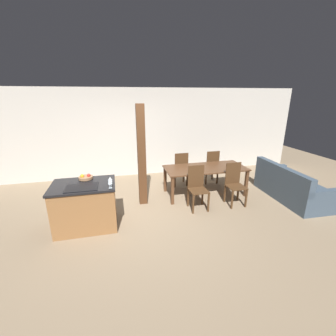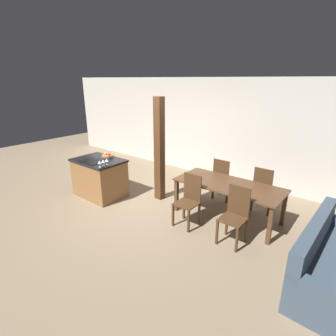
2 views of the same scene
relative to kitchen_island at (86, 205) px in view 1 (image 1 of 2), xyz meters
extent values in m
plane|color=#847056|center=(1.13, 0.20, -0.45)|extent=(16.00, 16.00, 0.00)
cube|color=beige|center=(1.13, 2.87, 0.90)|extent=(11.20, 0.08, 2.70)
cube|color=olive|center=(0.00, 0.00, -0.02)|extent=(1.12, 0.79, 0.85)
cube|color=black|center=(0.00, 0.00, 0.42)|extent=(1.16, 0.83, 0.04)
cube|color=black|center=(0.00, -0.18, 0.45)|extent=(0.56, 0.40, 0.01)
cylinder|color=#99704C|center=(0.03, 0.25, 0.48)|extent=(0.27, 0.27, 0.05)
sphere|color=red|center=(0.09, 0.25, 0.52)|extent=(0.07, 0.07, 0.07)
sphere|color=gold|center=(-0.03, 0.23, 0.52)|extent=(0.07, 0.07, 0.07)
cylinder|color=silver|center=(0.50, -0.34, 0.46)|extent=(0.06, 0.06, 0.00)
cylinder|color=silver|center=(0.50, -0.34, 0.50)|extent=(0.01, 0.01, 0.08)
cone|color=silver|center=(0.50, -0.34, 0.57)|extent=(0.08, 0.08, 0.06)
cylinder|color=silver|center=(0.50, -0.24, 0.46)|extent=(0.06, 0.06, 0.00)
cylinder|color=silver|center=(0.50, -0.24, 0.50)|extent=(0.01, 0.01, 0.08)
cone|color=silver|center=(0.50, -0.24, 0.57)|extent=(0.08, 0.08, 0.06)
cylinder|color=silver|center=(0.50, -0.15, 0.46)|extent=(0.06, 0.06, 0.00)
cylinder|color=silver|center=(0.50, -0.15, 0.50)|extent=(0.01, 0.01, 0.08)
cone|color=silver|center=(0.50, -0.15, 0.57)|extent=(0.08, 0.08, 0.06)
cube|color=#51331E|center=(2.84, 0.91, 0.26)|extent=(2.06, 0.91, 0.03)
cube|color=#51331E|center=(1.87, 0.52, -0.10)|extent=(0.07, 0.07, 0.69)
cube|color=#51331E|center=(3.80, 0.52, -0.10)|extent=(0.07, 0.07, 0.69)
cube|color=#51331E|center=(1.87, 1.30, -0.10)|extent=(0.07, 0.07, 0.69)
cube|color=#51331E|center=(3.80, 1.30, -0.10)|extent=(0.07, 0.07, 0.69)
cube|color=#472D19|center=(2.37, 0.15, 0.00)|extent=(0.40, 0.40, 0.02)
cube|color=#472D19|center=(2.37, 0.34, 0.27)|extent=(0.38, 0.02, 0.52)
cube|color=#472D19|center=(2.20, -0.02, -0.23)|extent=(0.04, 0.04, 0.44)
cube|color=#472D19|center=(2.55, -0.02, -0.23)|extent=(0.04, 0.04, 0.44)
cube|color=#472D19|center=(2.20, 0.33, -0.23)|extent=(0.04, 0.04, 0.44)
cube|color=#472D19|center=(2.55, 0.33, -0.23)|extent=(0.04, 0.04, 0.44)
cube|color=#472D19|center=(3.30, 0.15, 0.00)|extent=(0.40, 0.40, 0.02)
cube|color=#472D19|center=(3.30, 0.34, 0.27)|extent=(0.38, 0.02, 0.52)
cube|color=#472D19|center=(3.12, -0.02, -0.23)|extent=(0.04, 0.04, 0.44)
cube|color=#472D19|center=(3.48, -0.02, -0.23)|extent=(0.04, 0.04, 0.44)
cube|color=#472D19|center=(3.12, 0.33, -0.23)|extent=(0.04, 0.04, 0.44)
cube|color=#472D19|center=(3.48, 0.33, -0.23)|extent=(0.04, 0.04, 0.44)
cube|color=#472D19|center=(2.37, 1.67, 0.00)|extent=(0.40, 0.40, 0.02)
cube|color=#472D19|center=(2.37, 1.48, 0.27)|extent=(0.38, 0.02, 0.52)
cube|color=#472D19|center=(2.55, 1.84, -0.23)|extent=(0.04, 0.04, 0.44)
cube|color=#472D19|center=(2.20, 1.84, -0.23)|extent=(0.04, 0.04, 0.44)
cube|color=#472D19|center=(2.55, 1.49, -0.23)|extent=(0.04, 0.04, 0.44)
cube|color=#472D19|center=(2.20, 1.49, -0.23)|extent=(0.04, 0.04, 0.44)
cube|color=#472D19|center=(3.30, 1.67, 0.00)|extent=(0.40, 0.40, 0.02)
cube|color=#472D19|center=(3.30, 1.48, 0.27)|extent=(0.38, 0.02, 0.52)
cube|color=#472D19|center=(3.48, 1.84, -0.23)|extent=(0.04, 0.04, 0.44)
cube|color=#472D19|center=(3.12, 1.84, -0.23)|extent=(0.04, 0.04, 0.44)
cube|color=#472D19|center=(3.48, 1.49, -0.23)|extent=(0.04, 0.04, 0.44)
cube|color=#472D19|center=(3.12, 1.49, -0.23)|extent=(0.04, 0.04, 0.44)
cube|color=#3D4C5B|center=(4.86, 0.14, -0.22)|extent=(0.96, 1.94, 0.45)
cube|color=#3D4C5B|center=(4.49, 0.16, 0.20)|extent=(0.23, 1.91, 0.41)
cube|color=#3D4C5B|center=(4.82, -0.74, -0.15)|extent=(0.89, 0.17, 0.59)
cube|color=#3D4C5B|center=(4.89, 1.02, -0.15)|extent=(0.89, 0.17, 0.59)
cube|color=#4C2D19|center=(1.20, 0.76, 0.71)|extent=(0.18, 0.18, 2.31)
camera|label=1|loc=(0.64, -4.16, 2.02)|focal=24.00mm
camera|label=2|loc=(4.85, -3.50, 2.20)|focal=28.00mm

